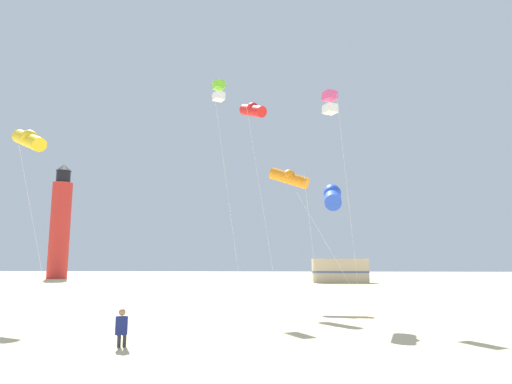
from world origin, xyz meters
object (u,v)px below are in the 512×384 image
at_px(kite_tube_blue, 332,196).
at_px(kite_tube_orange, 289,178).
at_px(kite_tube_scarlet, 253,110).
at_px(rv_van_tan, 340,271).
at_px(kite_tube_gold, 29,140).
at_px(kite_flyer_standing, 122,327).
at_px(kite_box_lime, 219,91).
at_px(kite_box_rainbow, 330,103).
at_px(lighthouse_distant, 60,224).

bearing_deg(kite_tube_blue, kite_tube_orange, 103.50).
relative_size(kite_tube_scarlet, rv_van_tan, 1.96).
bearing_deg(kite_tube_orange, kite_tube_scarlet, 171.59).
bearing_deg(kite_tube_scarlet, rv_van_tan, 72.13).
bearing_deg(kite_tube_gold, kite_flyer_standing, -43.28).
bearing_deg(kite_tube_gold, kite_tube_orange, 24.44).
bearing_deg(kite_tube_gold, kite_box_lime, 25.11).
distance_m(kite_tube_orange, rv_van_tan, 28.33).
xyz_separation_m(kite_box_rainbow, lighthouse_distant, (-34.89, 41.09, -2.72)).
bearing_deg(kite_tube_scarlet, kite_tube_blue, -62.29).
relative_size(kite_box_rainbow, kite_tube_orange, 1.35).
relative_size(kite_flyer_standing, lighthouse_distant, 0.07).
relative_size(kite_tube_orange, lighthouse_distant, 0.49).
bearing_deg(kite_tube_scarlet, kite_tube_gold, -149.86).
bearing_deg(kite_box_rainbow, lighthouse_distant, 130.33).
bearing_deg(kite_tube_blue, kite_box_lime, 136.83).
bearing_deg(lighthouse_distant, kite_box_rainbow, -49.67).
distance_m(kite_tube_blue, kite_tube_orange, 7.74).
bearing_deg(kite_tube_blue, kite_tube_scarlet, 117.71).
bearing_deg(kite_flyer_standing, kite_box_lime, -111.09).
xyz_separation_m(kite_flyer_standing, lighthouse_distant, (-27.59, 49.64, 7.22)).
distance_m(kite_box_rainbow, kite_tube_gold, 15.17).
xyz_separation_m(kite_tube_orange, lighthouse_distant, (-32.84, 36.56, 0.30)).
height_order(kite_box_rainbow, kite_box_lime, kite_box_lime).
xyz_separation_m(kite_box_rainbow, kite_tube_scarlet, (-4.28, 4.86, 1.40)).
relative_size(kite_box_rainbow, lighthouse_distant, 0.66).
bearing_deg(kite_box_lime, kite_tube_blue, -43.17).
bearing_deg(kite_tube_blue, lighthouse_distant, 128.30).
distance_m(kite_flyer_standing, kite_tube_orange, 15.71).
xyz_separation_m(kite_box_lime, kite_tube_gold, (-8.81, -4.13, -3.94)).
height_order(kite_flyer_standing, kite_tube_orange, kite_tube_orange).
height_order(kite_flyer_standing, lighthouse_distant, lighthouse_distant).
bearing_deg(kite_tube_scarlet, lighthouse_distant, 130.19).
relative_size(kite_tube_blue, rv_van_tan, 0.93).
distance_m(kite_box_rainbow, kite_tube_scarlet, 6.63).
height_order(kite_tube_blue, kite_tube_orange, kite_tube_orange).
height_order(kite_tube_orange, rv_van_tan, kite_tube_orange).
relative_size(kite_tube_orange, rv_van_tan, 1.27).
relative_size(kite_box_lime, lighthouse_distant, 0.78).
distance_m(kite_tube_blue, lighthouse_distant, 55.84).
bearing_deg(kite_box_rainbow, kite_tube_blue, -96.70).
distance_m(kite_tube_gold, lighthouse_distant, 46.88).
xyz_separation_m(kite_tube_scarlet, rv_van_tan, (8.57, 26.59, -10.57)).
relative_size(kite_tube_blue, lighthouse_distant, 0.36).
bearing_deg(kite_tube_scarlet, kite_flyer_standing, -102.68).
bearing_deg(kite_tube_orange, kite_flyer_standing, -111.87).
distance_m(kite_tube_scarlet, lighthouse_distant, 47.60).
relative_size(kite_tube_orange, kite_box_lime, 0.63).
distance_m(kite_flyer_standing, kite_tube_blue, 10.28).
distance_m(kite_tube_blue, kite_box_lime, 10.69).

